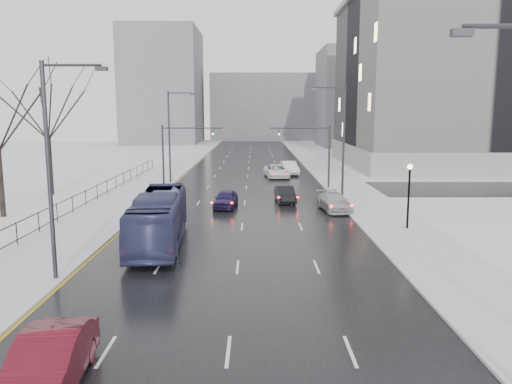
{
  "coord_description": "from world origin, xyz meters",
  "views": [
    {
      "loc": [
        0.87,
        -2.29,
        7.79
      ],
      "look_at": [
        0.95,
        30.61,
        2.5
      ],
      "focal_mm": 35.0,
      "sensor_mm": 36.0,
      "label": 1
    }
  ],
  "objects_px": {
    "mast_signal_right": "(319,149)",
    "sedan_right_far": "(334,202)",
    "mast_signal_left": "(173,149)",
    "sedan_right_distant": "(289,168)",
    "tree_park_d": "(4,218)",
    "sedan_center_near": "(226,199)",
    "no_uturn_sign": "(344,171)",
    "bus": "(159,219)",
    "tree_park_e": "(52,196)",
    "streetlight_l_far": "(171,132)",
    "lamppost_r_mid": "(409,187)",
    "streetlight_l_near": "(53,161)",
    "sedan_right_cross": "(277,171)",
    "sedan_left_near": "(48,363)",
    "streetlight_r_mid": "(341,138)",
    "sedan_right_near": "(285,194)"
  },
  "relations": [
    {
      "from": "sedan_right_cross",
      "to": "sedan_right_far",
      "type": "relative_size",
      "value": 1.15
    },
    {
      "from": "streetlight_l_far",
      "to": "sedan_right_far",
      "type": "xyz_separation_m",
      "value": [
        15.34,
        -15.41,
        -4.88
      ]
    },
    {
      "from": "sedan_right_far",
      "to": "streetlight_l_near",
      "type": "bearing_deg",
      "value": -140.51
    },
    {
      "from": "tree_park_e",
      "to": "mast_signal_left",
      "type": "bearing_deg",
      "value": 20.19
    },
    {
      "from": "sedan_center_near",
      "to": "sedan_right_far",
      "type": "height_order",
      "value": "sedan_center_near"
    },
    {
      "from": "tree_park_e",
      "to": "mast_signal_left",
      "type": "distance_m",
      "value": 12.29
    },
    {
      "from": "mast_signal_right",
      "to": "sedan_left_near",
      "type": "relative_size",
      "value": 1.33
    },
    {
      "from": "lamppost_r_mid",
      "to": "mast_signal_left",
      "type": "height_order",
      "value": "mast_signal_left"
    },
    {
      "from": "streetlight_l_far",
      "to": "lamppost_r_mid",
      "type": "relative_size",
      "value": 2.34
    },
    {
      "from": "streetlight_l_far",
      "to": "no_uturn_sign",
      "type": "xyz_separation_m",
      "value": [
        17.37,
        -8.0,
        -3.32
      ]
    },
    {
      "from": "streetlight_l_near",
      "to": "sedan_right_cross",
      "type": "xyz_separation_m",
      "value": [
        11.67,
        36.91,
        -4.81
      ]
    },
    {
      "from": "lamppost_r_mid",
      "to": "tree_park_d",
      "type": "bearing_deg",
      "value": 172.09
    },
    {
      "from": "streetlight_l_near",
      "to": "streetlight_l_far",
      "type": "xyz_separation_m",
      "value": [
        0.0,
        32.0,
        0.0
      ]
    },
    {
      "from": "tree_park_d",
      "to": "bus",
      "type": "relative_size",
      "value": 1.14
    },
    {
      "from": "lamppost_r_mid",
      "to": "sedan_left_near",
      "type": "height_order",
      "value": "lamppost_r_mid"
    },
    {
      "from": "tree_park_d",
      "to": "streetlight_l_near",
      "type": "xyz_separation_m",
      "value": [
        9.63,
        -14.0,
        5.62
      ]
    },
    {
      "from": "no_uturn_sign",
      "to": "sedan_right_distant",
      "type": "bearing_deg",
      "value": 104.23
    },
    {
      "from": "mast_signal_right",
      "to": "sedan_right_far",
      "type": "distance_m",
      "value": 11.9
    },
    {
      "from": "sedan_right_near",
      "to": "sedan_right_far",
      "type": "relative_size",
      "value": 0.87
    },
    {
      "from": "tree_park_d",
      "to": "sedan_right_near",
      "type": "bearing_deg",
      "value": 16.69
    },
    {
      "from": "sedan_left_near",
      "to": "bus",
      "type": "distance_m",
      "value": 15.82
    },
    {
      "from": "lamppost_r_mid",
      "to": "sedan_right_far",
      "type": "xyz_separation_m",
      "value": [
        -3.83,
        6.59,
        -2.21
      ]
    },
    {
      "from": "streetlight_r_mid",
      "to": "bus",
      "type": "bearing_deg",
      "value": -133.92
    },
    {
      "from": "lamppost_r_mid",
      "to": "streetlight_l_near",
      "type": "bearing_deg",
      "value": -152.45
    },
    {
      "from": "lamppost_r_mid",
      "to": "mast_signal_right",
      "type": "bearing_deg",
      "value": 101.54
    },
    {
      "from": "streetlight_r_mid",
      "to": "sedan_center_near",
      "type": "relative_size",
      "value": 2.38
    },
    {
      "from": "streetlight_l_far",
      "to": "sedan_center_near",
      "type": "distance_m",
      "value": 16.31
    },
    {
      "from": "mast_signal_left",
      "to": "sedan_right_distant",
      "type": "xyz_separation_m",
      "value": [
        12.5,
        11.89,
        -3.25
      ]
    },
    {
      "from": "tree_park_d",
      "to": "tree_park_e",
      "type": "distance_m",
      "value": 10.01
    },
    {
      "from": "streetlight_l_near",
      "to": "sedan_right_far",
      "type": "relative_size",
      "value": 2.08
    },
    {
      "from": "sedan_right_near",
      "to": "streetlight_l_far",
      "type": "bearing_deg",
      "value": 130.43
    },
    {
      "from": "streetlight_l_far",
      "to": "mast_signal_left",
      "type": "xyz_separation_m",
      "value": [
        0.84,
        -4.0,
        -1.51
      ]
    },
    {
      "from": "tree_park_d",
      "to": "sedan_center_near",
      "type": "xyz_separation_m",
      "value": [
        16.3,
        3.93,
        0.76
      ]
    },
    {
      "from": "tree_park_e",
      "to": "streetlight_r_mid",
      "type": "height_order",
      "value": "streetlight_r_mid"
    },
    {
      "from": "tree_park_e",
      "to": "sedan_right_distant",
      "type": "xyz_separation_m",
      "value": [
        23.37,
        15.89,
        0.86
      ]
    },
    {
      "from": "mast_signal_right",
      "to": "sedan_right_near",
      "type": "xyz_separation_m",
      "value": [
        -3.83,
        -7.61,
        -3.38
      ]
    },
    {
      "from": "no_uturn_sign",
      "to": "bus",
      "type": "bearing_deg",
      "value": -128.71
    },
    {
      "from": "lamppost_r_mid",
      "to": "mast_signal_right",
      "type": "distance_m",
      "value": 18.41
    },
    {
      "from": "tree_park_d",
      "to": "sedan_right_distant",
      "type": "height_order",
      "value": "tree_park_d"
    },
    {
      "from": "tree_park_e",
      "to": "tree_park_d",
      "type": "bearing_deg",
      "value": -87.71
    },
    {
      "from": "tree_park_e",
      "to": "sedan_right_distant",
      "type": "bearing_deg",
      "value": 34.2
    },
    {
      "from": "no_uturn_sign",
      "to": "tree_park_e",
      "type": "bearing_deg",
      "value": 180.0
    },
    {
      "from": "streetlight_l_near",
      "to": "sedan_center_near",
      "type": "distance_m",
      "value": 19.74
    },
    {
      "from": "sedan_right_distant",
      "to": "lamppost_r_mid",
      "type": "bearing_deg",
      "value": -86.47
    },
    {
      "from": "streetlight_l_far",
      "to": "sedan_left_near",
      "type": "height_order",
      "value": "streetlight_l_far"
    },
    {
      "from": "no_uturn_sign",
      "to": "sedan_right_far",
      "type": "height_order",
      "value": "no_uturn_sign"
    },
    {
      "from": "mast_signal_right",
      "to": "sedan_center_near",
      "type": "bearing_deg",
      "value": -131.26
    },
    {
      "from": "sedan_right_cross",
      "to": "sedan_right_far",
      "type": "bearing_deg",
      "value": -87.64
    },
    {
      "from": "mast_signal_left",
      "to": "sedan_right_far",
      "type": "distance_m",
      "value": 18.75
    },
    {
      "from": "no_uturn_sign",
      "to": "sedan_left_near",
      "type": "distance_m",
      "value": 36.17
    }
  ]
}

